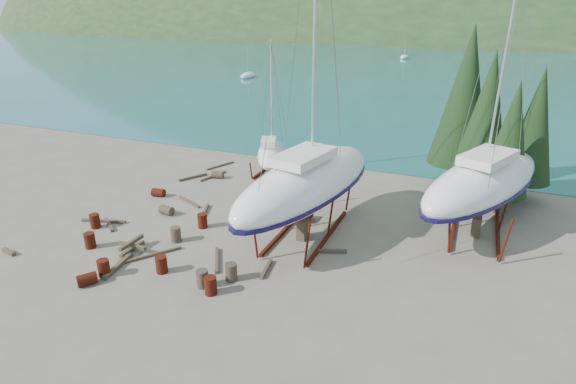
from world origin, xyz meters
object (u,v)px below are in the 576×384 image
at_px(large_sailboat_far, 483,182).
at_px(worker, 277,209).
at_px(large_sailboat_near, 307,182).
at_px(small_sailboat_shore, 270,154).

relative_size(large_sailboat_far, worker, 11.94).
relative_size(large_sailboat_near, small_sailboat_shore, 1.96).
bearing_deg(small_sailboat_shore, worker, -84.64).
height_order(large_sailboat_far, worker, large_sailboat_far).
height_order(large_sailboat_near, small_sailboat_shore, large_sailboat_near).
xyz_separation_m(small_sailboat_shore, worker, (3.99, -7.74, -0.90)).
bearing_deg(small_sailboat_shore, large_sailboat_far, -38.00).
relative_size(small_sailboat_shore, worker, 6.39).
distance_m(large_sailboat_near, small_sailboat_shore, 10.87).
distance_m(large_sailboat_near, large_sailboat_far, 10.09).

